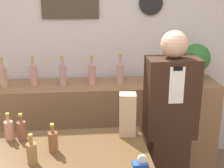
{
  "coord_description": "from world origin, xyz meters",
  "views": [
    {
      "loc": [
        -0.13,
        -1.34,
        1.96
      ],
      "look_at": [
        0.09,
        1.08,
        1.18
      ],
      "focal_mm": 50.0,
      "sensor_mm": 36.0,
      "label": 1
    }
  ],
  "objects_px": {
    "shopkeeper": "(169,128)",
    "potted_plant": "(196,60)",
    "paper_bag": "(128,115)",
    "tape_dispenser": "(141,162)"
  },
  "relations": [
    {
      "from": "shopkeeper",
      "to": "potted_plant",
      "type": "relative_size",
      "value": 4.18
    },
    {
      "from": "shopkeeper",
      "to": "paper_bag",
      "type": "relative_size",
      "value": 5.25
    },
    {
      "from": "tape_dispenser",
      "to": "potted_plant",
      "type": "bearing_deg",
      "value": 60.3
    },
    {
      "from": "shopkeeper",
      "to": "tape_dispenser",
      "type": "distance_m",
      "value": 0.81
    },
    {
      "from": "paper_bag",
      "to": "potted_plant",
      "type": "bearing_deg",
      "value": 51.02
    },
    {
      "from": "potted_plant",
      "to": "tape_dispenser",
      "type": "bearing_deg",
      "value": -119.7
    },
    {
      "from": "shopkeeper",
      "to": "potted_plant",
      "type": "xyz_separation_m",
      "value": [
        0.48,
        0.78,
        0.39
      ]
    },
    {
      "from": "paper_bag",
      "to": "tape_dispenser",
      "type": "xyz_separation_m",
      "value": [
        0.02,
        -0.41,
        -0.13
      ]
    },
    {
      "from": "tape_dispenser",
      "to": "shopkeeper",
      "type": "bearing_deg",
      "value": 62.3
    },
    {
      "from": "shopkeeper",
      "to": "potted_plant",
      "type": "height_order",
      "value": "shopkeeper"
    }
  ]
}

